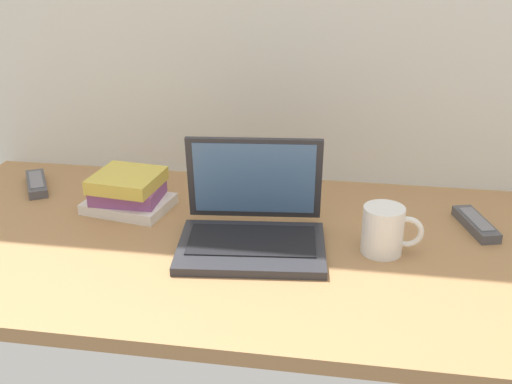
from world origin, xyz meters
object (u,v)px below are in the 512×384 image
at_px(coffee_mug, 384,229).
at_px(remote_control_far, 476,224).
at_px(laptop, 252,223).
at_px(book_stack, 128,192).
at_px(remote_control_near, 37,184).

bearing_deg(coffee_mug, remote_control_far, 33.89).
bearing_deg(laptop, book_stack, 159.38).
distance_m(remote_control_far, book_stack, 0.82).
bearing_deg(remote_control_far, coffee_mug, -146.11).
bearing_deg(book_stack, laptop, -20.62).
xyz_separation_m(remote_control_far, book_stack, (-0.81, -0.02, 0.03)).
bearing_deg(laptop, remote_control_near, 161.14).
distance_m(remote_control_near, book_stack, 0.30).
bearing_deg(laptop, remote_control_far, 16.54).
bearing_deg(book_stack, coffee_mug, -11.06).
height_order(coffee_mug, remote_control_near, coffee_mug).
relative_size(laptop, book_stack, 1.54).
distance_m(laptop, remote_control_near, 0.64).
distance_m(laptop, book_stack, 0.35).
relative_size(remote_control_near, remote_control_far, 0.97).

